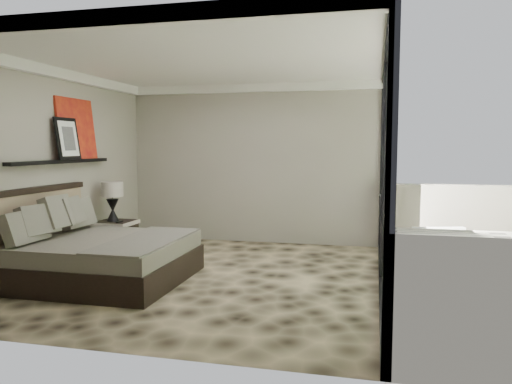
% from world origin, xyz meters
% --- Properties ---
extents(floor, '(5.00, 5.00, 0.00)m').
position_xyz_m(floor, '(0.00, 0.00, 0.00)').
color(floor, black).
rests_on(floor, ground).
extents(ceiling, '(4.50, 5.00, 0.02)m').
position_xyz_m(ceiling, '(0.00, 0.00, 2.79)').
color(ceiling, silver).
rests_on(ceiling, back_wall).
extents(back_wall, '(4.50, 0.02, 2.80)m').
position_xyz_m(back_wall, '(0.00, 2.49, 1.40)').
color(back_wall, gray).
rests_on(back_wall, floor).
extents(left_wall, '(0.02, 5.00, 2.80)m').
position_xyz_m(left_wall, '(-2.24, 0.00, 1.40)').
color(left_wall, gray).
rests_on(left_wall, floor).
extents(glass_wall, '(0.08, 5.00, 2.80)m').
position_xyz_m(glass_wall, '(2.25, 0.00, 1.40)').
color(glass_wall, white).
rests_on(glass_wall, floor).
extents(picture_ledge, '(0.12, 2.20, 0.05)m').
position_xyz_m(picture_ledge, '(-2.18, 0.10, 1.50)').
color(picture_ledge, black).
rests_on(picture_ledge, left_wall).
extents(bed, '(2.04, 1.98, 1.13)m').
position_xyz_m(bed, '(-1.30, -0.49, 0.33)').
color(bed, black).
rests_on(bed, floor).
extents(nightstand, '(0.77, 0.77, 0.58)m').
position_xyz_m(nightstand, '(-1.91, 1.04, 0.29)').
color(nightstand, black).
rests_on(nightstand, floor).
extents(table_lamp, '(0.35, 0.35, 0.63)m').
position_xyz_m(table_lamp, '(-1.94, 1.03, 0.92)').
color(table_lamp, black).
rests_on(table_lamp, nightstand).
extents(abstract_canvas, '(0.13, 0.90, 0.90)m').
position_xyz_m(abstract_canvas, '(-2.19, 0.49, 1.97)').
color(abstract_canvas, '#B6580F').
rests_on(abstract_canvas, picture_ledge).
extents(framed_print, '(0.11, 0.50, 0.60)m').
position_xyz_m(framed_print, '(-2.14, 0.18, 1.82)').
color(framed_print, black).
rests_on(framed_print, picture_ledge).
extents(ottoman, '(0.60, 0.60, 0.51)m').
position_xyz_m(ottoman, '(3.86, 1.19, 0.26)').
color(ottoman, white).
rests_on(ottoman, terrace_slab).
extents(lounger, '(1.09, 1.61, 0.58)m').
position_xyz_m(lounger, '(3.19, 0.62, 0.18)').
color(lounger, silver).
rests_on(lounger, terrace_slab).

